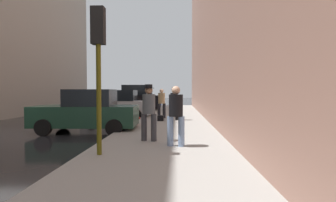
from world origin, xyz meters
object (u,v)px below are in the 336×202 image
object	(u,v)px
parked_silver_sedan	(118,105)
parked_black_suv	(134,99)
parked_dark_green_sedan	(87,112)
duffel_bag	(161,118)
pedestrian_with_fedora	(174,102)
pedestrian_in_jeans	(176,113)
parked_blue_sedan	(142,100)
pedestrian_in_tan_coat	(162,102)
fire_hydrant	(136,117)
traffic_light	(98,48)
pedestrian_with_beanie	(149,110)

from	to	relation	value
parked_silver_sedan	parked_black_suv	world-z (taller)	parked_black_suv
parked_dark_green_sedan	duffel_bag	size ratio (longest dim) A/B	9.66
parked_silver_sedan	pedestrian_with_fedora	distance (m)	4.26
pedestrian_in_jeans	duffel_bag	size ratio (longest dim) A/B	3.89
parked_blue_sedan	duffel_bag	world-z (taller)	parked_blue_sedan
pedestrian_in_jeans	pedestrian_in_tan_coat	distance (m)	7.93
parked_dark_green_sedan	pedestrian_with_fedora	xyz separation A→B (m)	(3.58, 3.41, 0.29)
fire_hydrant	pedestrian_with_fedora	size ratio (longest dim) A/B	0.40
traffic_light	pedestrian_with_fedora	world-z (taller)	traffic_light
fire_hydrant	traffic_light	distance (m)	6.27
parked_dark_green_sedan	pedestrian_in_jeans	world-z (taller)	pedestrian_in_jeans
pedestrian_in_tan_coat	pedestrian_with_fedora	world-z (taller)	pedestrian_with_fedora
parked_black_suv	pedestrian_in_jeans	world-z (taller)	parked_black_suv
fire_hydrant	duffel_bag	size ratio (longest dim) A/B	1.60
parked_blue_sedan	pedestrian_in_tan_coat	world-z (taller)	pedestrian_in_tan_coat
parked_black_suv	pedestrian_with_fedora	world-z (taller)	parked_black_suv
pedestrian_in_tan_coat	pedestrian_with_fedora	bearing A→B (deg)	-55.65
pedestrian_with_fedora	duffel_bag	size ratio (longest dim) A/B	4.04
traffic_light	parked_dark_green_sedan	bearing A→B (deg)	112.68
pedestrian_with_fedora	fire_hydrant	bearing A→B (deg)	-131.51
pedestrian_with_beanie	pedestrian_with_fedora	distance (m)	6.06
duffel_bag	fire_hydrant	bearing A→B (deg)	-122.67
duffel_bag	parked_black_suv	bearing A→B (deg)	108.88
fire_hydrant	duffel_bag	xyz separation A→B (m)	(1.07, 1.66, -0.21)
parked_blue_sedan	parked_dark_green_sedan	bearing A→B (deg)	-90.00
parked_blue_sedan	pedestrian_with_fedora	distance (m)	13.47
parked_black_suv	parked_blue_sedan	size ratio (longest dim) A/B	1.08
pedestrian_with_beanie	pedestrian_in_jeans	size ratio (longest dim) A/B	1.04
parked_silver_sedan	duffel_bag	xyz separation A→B (m)	(2.87, -2.63, -0.56)
parked_black_suv	duffel_bag	size ratio (longest dim) A/B	10.48
traffic_light	pedestrian_with_fedora	size ratio (longest dim) A/B	2.03
parked_silver_sedan	pedestrian_in_tan_coat	bearing A→B (deg)	-22.86
pedestrian_with_beanie	duffel_bag	xyz separation A→B (m)	(-0.01, 5.68, -0.85)
parked_silver_sedan	duffel_bag	world-z (taller)	parked_silver_sedan
parked_black_suv	duffel_bag	xyz separation A→B (m)	(2.87, -8.39, -0.74)
parked_blue_sedan	pedestrian_with_fedora	bearing A→B (deg)	-74.60
pedestrian_with_fedora	duffel_bag	xyz separation A→B (m)	(-0.71, -0.34, -0.85)
parked_blue_sedan	pedestrian_in_jeans	xyz separation A→B (m)	(3.73, -19.78, 0.26)
parked_black_suv	pedestrian_in_jeans	size ratio (longest dim) A/B	2.70
parked_dark_green_sedan	duffel_bag	world-z (taller)	parked_dark_green_sedan
pedestrian_in_tan_coat	pedestrian_with_beanie	bearing A→B (deg)	-89.62
parked_black_suv	pedestrian_in_jeans	xyz separation A→B (m)	(3.73, -14.83, 0.07)
parked_dark_green_sedan	parked_silver_sedan	size ratio (longest dim) A/B	1.01
parked_blue_sedan	pedestrian_in_jeans	size ratio (longest dim) A/B	2.49
parked_dark_green_sedan	pedestrian_in_jeans	distance (m)	5.04
parked_blue_sedan	fire_hydrant	distance (m)	15.11
traffic_light	pedestrian_with_beanie	xyz separation A→B (m)	(1.02, 1.82, -1.62)
traffic_light	pedestrian_in_jeans	world-z (taller)	traffic_light
parked_blue_sedan	parked_silver_sedan	bearing A→B (deg)	-90.00
traffic_light	pedestrian_with_beanie	distance (m)	2.65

